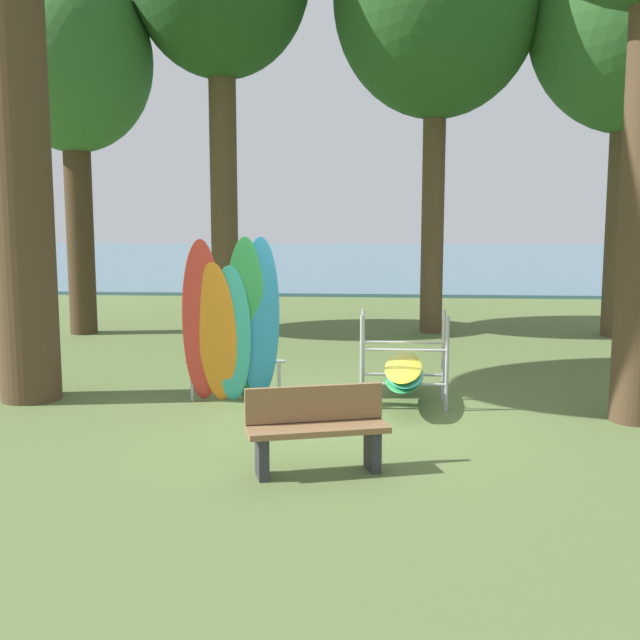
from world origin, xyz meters
TOP-DOWN VIEW (x-y plane):
  - ground_plane at (0.00, 0.00)m, footprint 80.00×80.00m
  - lake_water at (0.00, 31.86)m, footprint 80.00×36.00m
  - tree_mid_behind at (5.39, 6.94)m, footprint 4.07×4.07m
  - tree_far_right_back at (-5.78, 6.40)m, footprint 3.21×3.21m
  - leaning_board_pile at (-1.45, 0.45)m, footprint 1.41×0.99m
  - board_storage_rack at (0.83, 0.66)m, footprint 1.15×2.13m
  - park_bench at (-0.11, -2.15)m, footprint 1.46×0.80m

SIDE VIEW (x-z plane):
  - ground_plane at x=0.00m, z-range 0.00..0.00m
  - lake_water at x=0.00m, z-range 0.00..0.10m
  - park_bench at x=-0.11m, z-range 0.03..0.88m
  - board_storage_rack at x=0.83m, z-range -0.15..1.10m
  - leaning_board_pile at x=-1.45m, z-range -0.08..2.20m
  - tree_far_right_back at x=-5.78m, z-range 1.76..9.22m
  - tree_mid_behind at x=5.39m, z-range 1.96..10.75m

